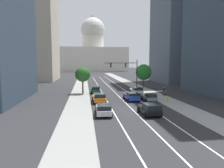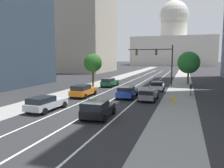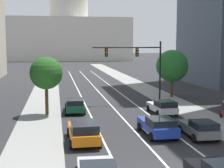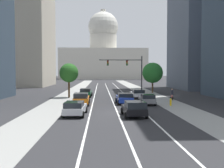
{
  "view_description": "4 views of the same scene",
  "coord_description": "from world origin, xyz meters",
  "px_view_note": "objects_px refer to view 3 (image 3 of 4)",
  "views": [
    {
      "loc": [
        -6.5,
        -26.04,
        6.49
      ],
      "look_at": [
        -0.05,
        22.25,
        1.4
      ],
      "focal_mm": 32.77,
      "sensor_mm": 36.0,
      "label": 1
    },
    {
      "loc": [
        8.23,
        -19.17,
        5.05
      ],
      "look_at": [
        -1.62,
        11.06,
        1.27
      ],
      "focal_mm": 36.32,
      "sensor_mm": 36.0,
      "label": 2
    },
    {
      "loc": [
        -6.04,
        -15.95,
        6.81
      ],
      "look_at": [
        -0.99,
        14.28,
        3.2
      ],
      "focal_mm": 54.3,
      "sensor_mm": 36.0,
      "label": 3
    },
    {
      "loc": [
        -1.76,
        -26.43,
        4.25
      ],
      "look_at": [
        0.14,
        16.3,
        2.24
      ],
      "focal_mm": 41.88,
      "sensor_mm": 36.0,
      "label": 4
    }
  ],
  "objects_px": {
    "capitol_building": "(69,27)",
    "car_white": "(163,107)",
    "car_gray": "(199,128)",
    "car_blue": "(158,126)",
    "car_orange": "(84,131)",
    "street_tree_mid_right": "(172,66)",
    "traffic_signal_mast": "(140,60)",
    "car_green": "(75,105)",
    "street_tree_near_left": "(46,73)",
    "cyclist": "(224,110)"
  },
  "relations": [
    {
      "from": "capitol_building",
      "to": "car_white",
      "type": "xyz_separation_m",
      "value": [
        4.22,
        -116.4,
        -13.3
      ]
    },
    {
      "from": "car_gray",
      "to": "car_blue",
      "type": "height_order",
      "value": "car_blue"
    },
    {
      "from": "car_orange",
      "to": "street_tree_mid_right",
      "type": "height_order",
      "value": "street_tree_mid_right"
    },
    {
      "from": "capitol_building",
      "to": "traffic_signal_mast",
      "type": "distance_m",
      "value": 110.43
    },
    {
      "from": "capitol_building",
      "to": "car_gray",
      "type": "relative_size",
      "value": 12.45
    },
    {
      "from": "capitol_building",
      "to": "car_gray",
      "type": "height_order",
      "value": "capitol_building"
    },
    {
      "from": "capitol_building",
      "to": "car_gray",
      "type": "distance_m",
      "value": 125.75
    },
    {
      "from": "car_blue",
      "to": "car_white",
      "type": "bearing_deg",
      "value": -22.31
    },
    {
      "from": "car_gray",
      "to": "car_orange",
      "type": "bearing_deg",
      "value": 89.3
    },
    {
      "from": "car_white",
      "to": "traffic_signal_mast",
      "type": "xyz_separation_m",
      "value": [
        -0.74,
        6.4,
        4.27
      ]
    },
    {
      "from": "car_gray",
      "to": "car_white",
      "type": "height_order",
      "value": "car_white"
    },
    {
      "from": "car_gray",
      "to": "car_white",
      "type": "distance_m",
      "value": 8.57
    },
    {
      "from": "car_gray",
      "to": "car_green",
      "type": "distance_m",
      "value": 13.72
    },
    {
      "from": "car_green",
      "to": "street_tree_near_left",
      "type": "distance_m",
      "value": 4.33
    },
    {
      "from": "car_gray",
      "to": "street_tree_mid_right",
      "type": "relative_size",
      "value": 0.66
    },
    {
      "from": "traffic_signal_mast",
      "to": "car_blue",
      "type": "bearing_deg",
      "value": -98.5
    },
    {
      "from": "car_white",
      "to": "car_green",
      "type": "bearing_deg",
      "value": 72.87
    },
    {
      "from": "capitol_building",
      "to": "street_tree_mid_right",
      "type": "height_order",
      "value": "capitol_building"
    },
    {
      "from": "car_white",
      "to": "street_tree_near_left",
      "type": "distance_m",
      "value": 11.74
    },
    {
      "from": "street_tree_mid_right",
      "to": "car_blue",
      "type": "bearing_deg",
      "value": -112.47
    },
    {
      "from": "car_orange",
      "to": "car_gray",
      "type": "bearing_deg",
      "value": -92.22
    },
    {
      "from": "street_tree_near_left",
      "to": "street_tree_mid_right",
      "type": "height_order",
      "value": "street_tree_mid_right"
    },
    {
      "from": "traffic_signal_mast",
      "to": "cyclist",
      "type": "xyz_separation_m",
      "value": [
        5.49,
        -9.53,
        -4.16
      ]
    },
    {
      "from": "car_gray",
      "to": "car_blue",
      "type": "relative_size",
      "value": 0.88
    },
    {
      "from": "car_green",
      "to": "cyclist",
      "type": "height_order",
      "value": "cyclist"
    },
    {
      "from": "car_blue",
      "to": "cyclist",
      "type": "distance_m",
      "value": 8.73
    },
    {
      "from": "traffic_signal_mast",
      "to": "cyclist",
      "type": "bearing_deg",
      "value": -60.02
    },
    {
      "from": "car_orange",
      "to": "car_blue",
      "type": "height_order",
      "value": "car_orange"
    },
    {
      "from": "street_tree_near_left",
      "to": "car_orange",
      "type": "bearing_deg",
      "value": -74.47
    },
    {
      "from": "car_white",
      "to": "car_blue",
      "type": "distance_m",
      "value": 7.99
    },
    {
      "from": "traffic_signal_mast",
      "to": "street_tree_near_left",
      "type": "bearing_deg",
      "value": -154.71
    },
    {
      "from": "car_orange",
      "to": "car_blue",
      "type": "bearing_deg",
      "value": -81.84
    },
    {
      "from": "street_tree_mid_right",
      "to": "capitol_building",
      "type": "bearing_deg",
      "value": 94.69
    },
    {
      "from": "car_white",
      "to": "street_tree_near_left",
      "type": "bearing_deg",
      "value": 80.38
    },
    {
      "from": "capitol_building",
      "to": "car_orange",
      "type": "relative_size",
      "value": 10.59
    },
    {
      "from": "capitol_building",
      "to": "car_green",
      "type": "xyz_separation_m",
      "value": [
        -4.22,
        -114.14,
        -13.28
      ]
    },
    {
      "from": "car_gray",
      "to": "capitol_building",
      "type": "bearing_deg",
      "value": 2.54
    },
    {
      "from": "capitol_building",
      "to": "car_blue",
      "type": "bearing_deg",
      "value": -89.35
    },
    {
      "from": "car_orange",
      "to": "street_tree_mid_right",
      "type": "bearing_deg",
      "value": -35.77
    },
    {
      "from": "car_orange",
      "to": "car_white",
      "type": "distance_m",
      "value": 11.88
    },
    {
      "from": "cyclist",
      "to": "car_gray",
      "type": "bearing_deg",
      "value": 141.23
    },
    {
      "from": "car_green",
      "to": "cyclist",
      "type": "relative_size",
      "value": 2.7
    },
    {
      "from": "car_orange",
      "to": "cyclist",
      "type": "bearing_deg",
      "value": -69.22
    },
    {
      "from": "cyclist",
      "to": "street_tree_mid_right",
      "type": "relative_size",
      "value": 0.28
    },
    {
      "from": "car_green",
      "to": "street_tree_near_left",
      "type": "height_order",
      "value": "street_tree_near_left"
    },
    {
      "from": "street_tree_near_left",
      "to": "cyclist",
      "type": "bearing_deg",
      "value": -16.12
    },
    {
      "from": "car_green",
      "to": "street_tree_mid_right",
      "type": "distance_m",
      "value": 15.5
    },
    {
      "from": "car_orange",
      "to": "cyclist",
      "type": "relative_size",
      "value": 2.77
    },
    {
      "from": "car_green",
      "to": "street_tree_mid_right",
      "type": "relative_size",
      "value": 0.76
    },
    {
      "from": "street_tree_near_left",
      "to": "car_gray",
      "type": "bearing_deg",
      "value": -41.99
    }
  ]
}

